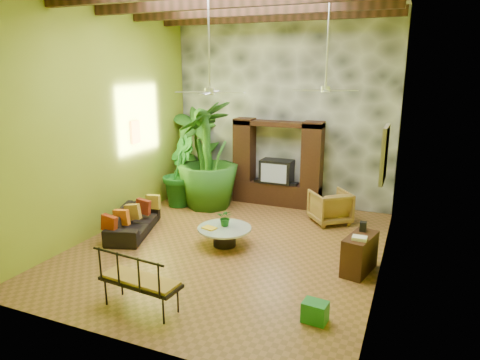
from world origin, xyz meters
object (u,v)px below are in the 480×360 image
at_px(wicker_armchair, 330,207).
at_px(iron_bench, 137,278).
at_px(ceiling_fan_front, 209,80).
at_px(tall_plant_b, 178,171).
at_px(entertainment_center, 277,169).
at_px(tall_plant_a, 197,150).
at_px(ceiling_fan_back, 326,79).
at_px(side_console, 360,254).
at_px(green_bin, 315,312).
at_px(tall_plant_c, 208,155).
at_px(coffee_table, 225,234).
at_px(sofa, 134,221).

distance_m(wicker_armchair, iron_bench, 5.38).
bearing_deg(ceiling_fan_front, tall_plant_b, 132.16).
distance_m(entertainment_center, tall_plant_a, 2.45).
height_order(ceiling_fan_front, wicker_armchair, ceiling_fan_front).
distance_m(ceiling_fan_back, iron_bench, 5.25).
xyz_separation_m(tall_plant_b, side_console, (5.06, -2.17, -0.58)).
bearing_deg(tall_plant_a, green_bin, -47.60).
xyz_separation_m(tall_plant_a, green_bin, (4.70, -5.15, -1.15)).
distance_m(tall_plant_c, coffee_table, 2.90).
relative_size(sofa, iron_bench, 1.38).
height_order(tall_plant_b, coffee_table, tall_plant_b).
bearing_deg(side_console, ceiling_fan_back, 141.06).
bearing_deg(coffee_table, entertainment_center, 88.00).
xyz_separation_m(ceiling_fan_front, sofa, (-2.10, 0.25, -3.13)).
xyz_separation_m(entertainment_center, ceiling_fan_back, (1.60, -1.94, 2.44)).
relative_size(entertainment_center, green_bin, 6.72).
height_order(entertainment_center, coffee_table, entertainment_center).
bearing_deg(iron_bench, tall_plant_c, 110.00).
distance_m(sofa, coffee_table, 2.20).
xyz_separation_m(ceiling_fan_back, wicker_armchair, (0.04, 1.04, -3.01)).
bearing_deg(green_bin, side_console, 78.90).
relative_size(tall_plant_a, iron_bench, 1.93).
xyz_separation_m(wicker_armchair, tall_plant_a, (-4.06, 0.89, 0.92)).
height_order(ceiling_fan_front, side_console, ceiling_fan_front).
bearing_deg(tall_plant_c, ceiling_fan_back, -17.37).
xyz_separation_m(entertainment_center, tall_plant_a, (-2.42, -0.01, 0.35)).
distance_m(tall_plant_a, iron_bench, 6.34).
height_order(iron_bench, side_console, iron_bench).
distance_m(coffee_table, green_bin, 3.13).
bearing_deg(side_console, coffee_table, -169.80).
xyz_separation_m(tall_plant_a, coffee_table, (2.31, -3.14, -1.05)).
bearing_deg(tall_plant_c, tall_plant_a, 131.60).
bearing_deg(entertainment_center, ceiling_fan_front, -93.24).
bearing_deg(iron_bench, wicker_armchair, 74.33).
relative_size(tall_plant_a, tall_plant_c, 0.93).
bearing_deg(green_bin, sofa, 157.83).
relative_size(ceiling_fan_front, coffee_table, 1.66).
height_order(ceiling_fan_front, tall_plant_c, ceiling_fan_front).
bearing_deg(iron_bench, side_console, 47.43).
relative_size(wicker_armchair, iron_bench, 0.64).
relative_size(tall_plant_a, green_bin, 7.34).
xyz_separation_m(tall_plant_b, tall_plant_c, (0.81, 0.16, 0.48)).
height_order(entertainment_center, green_bin, entertainment_center).
relative_size(sofa, wicker_armchair, 2.18).
xyz_separation_m(ceiling_fan_back, green_bin, (0.68, -3.22, -3.25)).
relative_size(entertainment_center, ceiling_fan_front, 1.29).
xyz_separation_m(entertainment_center, wicker_armchair, (1.64, -0.90, -0.57)).
bearing_deg(tall_plant_a, tall_plant_b, -89.38).
xyz_separation_m(tall_plant_b, coffee_table, (2.30, -2.05, -0.68)).
bearing_deg(ceiling_fan_back, iron_bench, -115.16).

